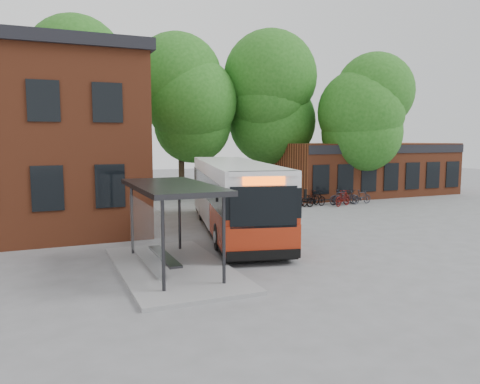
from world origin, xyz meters
name	(u,v)px	position (x,y,z in m)	size (l,w,h in m)	color
ground	(279,251)	(0.00, 0.00, 0.00)	(100.00, 100.00, 0.00)	slate
shop_row	(365,169)	(15.00, 14.00, 2.00)	(14.00, 6.20, 4.00)	brown
bus_shelter	(173,227)	(-4.50, -1.00, 1.45)	(3.60, 7.00, 2.90)	#29292C
bike_rail	(332,202)	(9.28, 10.00, 0.19)	(5.20, 0.10, 0.38)	#29292C
tree_0	(79,121)	(-6.00, 16.00, 5.50)	(7.92, 7.92, 11.00)	#205A18
tree_1	(181,127)	(1.00, 17.00, 5.20)	(7.92, 7.92, 10.40)	#205A18
tree_2	(274,123)	(8.00, 16.00, 5.50)	(7.92, 7.92, 11.00)	#205A18
tree_3	(361,135)	(13.00, 12.00, 4.64)	(7.04, 7.04, 9.28)	#205A18
city_bus	(233,197)	(-0.13, 4.34, 1.63)	(2.74, 12.83, 3.26)	#A02810
bicycle_0	(307,198)	(7.64, 10.46, 0.47)	(0.62, 1.79, 0.94)	#571C11
bicycle_1	(316,199)	(7.80, 9.65, 0.49)	(0.46, 1.64, 0.99)	black
bicycle_2	(310,198)	(7.66, 10.10, 0.49)	(0.65, 1.87, 0.98)	black
bicycle_3	(340,197)	(9.72, 9.75, 0.51)	(0.48, 1.69, 1.02)	black
bicycle_4	(346,197)	(10.11, 9.65, 0.50)	(0.66, 1.91, 1.00)	black
bicycle_5	(343,198)	(9.51, 9.14, 0.53)	(0.50, 1.76, 1.05)	#540F0C
bicycle_6	(343,197)	(10.27, 10.18, 0.42)	(0.56, 1.59, 0.84)	black
bicycle_7	(362,197)	(11.27, 9.51, 0.48)	(0.45, 1.59, 0.96)	black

